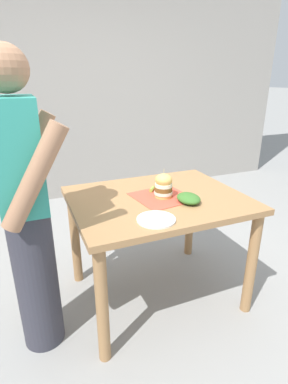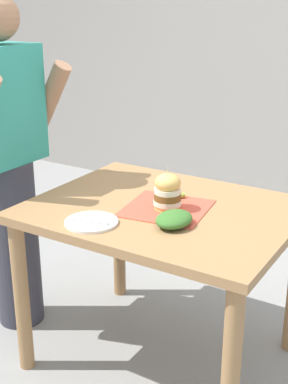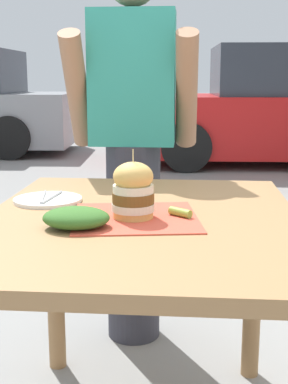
{
  "view_description": "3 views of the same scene",
  "coord_description": "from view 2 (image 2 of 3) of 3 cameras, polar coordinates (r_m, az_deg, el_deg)",
  "views": [
    {
      "loc": [
        -1.68,
        0.8,
        1.54
      ],
      "look_at": [
        0.0,
        0.1,
        0.84
      ],
      "focal_mm": 28.0,
      "sensor_mm": 36.0,
      "label": 1
    },
    {
      "loc": [
        -1.92,
        -1.08,
        1.66
      ],
      "look_at": [
        0.0,
        0.1,
        0.84
      ],
      "focal_mm": 50.0,
      "sensor_mm": 36.0,
      "label": 2
    },
    {
      "loc": [
        0.13,
        -1.49,
        1.19
      ],
      "look_at": [
        0.0,
        0.1,
        0.84
      ],
      "focal_mm": 50.0,
      "sensor_mm": 36.0,
      "label": 3
    }
  ],
  "objects": [
    {
      "name": "pickle_spear",
      "position": [
        2.45,
        3.56,
        -0.43
      ],
      "size": [
        0.07,
        0.06,
        0.02
      ],
      "primitive_type": "cylinder",
      "rotation": [
        0.0,
        1.57,
        2.45
      ],
      "color": "#8EA83D",
      "rests_on": "serving_paper"
    },
    {
      "name": "ground_plane",
      "position": [
        2.75,
        1.86,
        -17.1
      ],
      "size": [
        80.0,
        80.0,
        0.0
      ],
      "primitive_type": "plane",
      "color": "gray"
    },
    {
      "name": "diner_across_table",
      "position": [
        2.73,
        -14.18,
        2.87
      ],
      "size": [
        0.55,
        0.35,
        1.69
      ],
      "color": "#33333D",
      "rests_on": "ground"
    },
    {
      "name": "sandwich",
      "position": [
        2.3,
        2.53,
        0.05
      ],
      "size": [
        0.12,
        0.12,
        0.2
      ],
      "color": "#E5B25B",
      "rests_on": "serving_paper"
    },
    {
      "name": "side_plate_with_forks",
      "position": [
        2.2,
        -5.64,
        -3.2
      ],
      "size": [
        0.22,
        0.22,
        0.02
      ],
      "color": "white",
      "rests_on": "patio_table"
    },
    {
      "name": "side_salad",
      "position": [
        2.16,
        3.22,
        -2.91
      ],
      "size": [
        0.18,
        0.14,
        0.06
      ],
      "primitive_type": "ellipsoid",
      "color": "#386B28",
      "rests_on": "patio_table"
    },
    {
      "name": "serving_paper",
      "position": [
        2.34,
        2.42,
        -1.74
      ],
      "size": [
        0.4,
        0.4,
        0.0
      ],
      "primitive_type": "cube",
      "rotation": [
        0.0,
        0.0,
        0.15
      ],
      "color": "#D64C38",
      "rests_on": "patio_table"
    },
    {
      "name": "patio_table",
      "position": [
        2.41,
        2.03,
        -4.3
      ],
      "size": [
        0.91,
        1.14,
        0.79
      ],
      "color": "#9E7247",
      "rests_on": "ground"
    }
  ]
}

